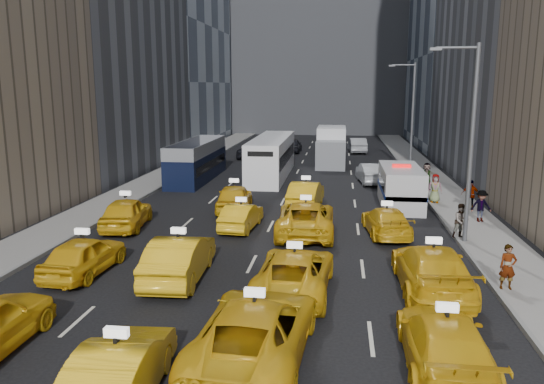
{
  "coord_description": "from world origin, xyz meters",
  "views": [
    {
      "loc": [
        3.44,
        -12.48,
        7.2
      ],
      "look_at": [
        0.19,
        13.11,
        2.0
      ],
      "focal_mm": 35.0,
      "sensor_mm": 36.0,
      "label": 1
    }
  ],
  "objects_px": {
    "nypd_van": "(400,187)",
    "pedestrian_0": "(508,267)",
    "double_decker": "(197,161)",
    "city_bus": "(272,157)",
    "box_truck": "(331,147)"
  },
  "relations": [
    {
      "from": "nypd_van",
      "to": "city_bus",
      "type": "height_order",
      "value": "city_bus"
    },
    {
      "from": "nypd_van",
      "to": "double_decker",
      "type": "height_order",
      "value": "double_decker"
    },
    {
      "from": "double_decker",
      "to": "city_bus",
      "type": "height_order",
      "value": "city_bus"
    },
    {
      "from": "nypd_van",
      "to": "pedestrian_0",
      "type": "height_order",
      "value": "nypd_van"
    },
    {
      "from": "box_truck",
      "to": "pedestrian_0",
      "type": "bearing_deg",
      "value": -83.31
    },
    {
      "from": "double_decker",
      "to": "city_bus",
      "type": "relative_size",
      "value": 0.82
    },
    {
      "from": "double_decker",
      "to": "city_bus",
      "type": "distance_m",
      "value": 5.92
    },
    {
      "from": "nypd_van",
      "to": "double_decker",
      "type": "bearing_deg",
      "value": 155.93
    },
    {
      "from": "double_decker",
      "to": "box_truck",
      "type": "xyz_separation_m",
      "value": [
        10.17,
        9.08,
        0.23
      ]
    },
    {
      "from": "double_decker",
      "to": "pedestrian_0",
      "type": "xyz_separation_m",
      "value": [
        16.87,
        -21.06,
        -0.5
      ]
    },
    {
      "from": "city_bus",
      "to": "double_decker",
      "type": "bearing_deg",
      "value": -155.16
    },
    {
      "from": "double_decker",
      "to": "pedestrian_0",
      "type": "relative_size",
      "value": 6.32
    },
    {
      "from": "city_bus",
      "to": "nypd_van",
      "type": "bearing_deg",
      "value": -41.64
    },
    {
      "from": "nypd_van",
      "to": "pedestrian_0",
      "type": "distance_m",
      "value": 13.79
    },
    {
      "from": "city_bus",
      "to": "box_truck",
      "type": "height_order",
      "value": "box_truck"
    }
  ]
}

